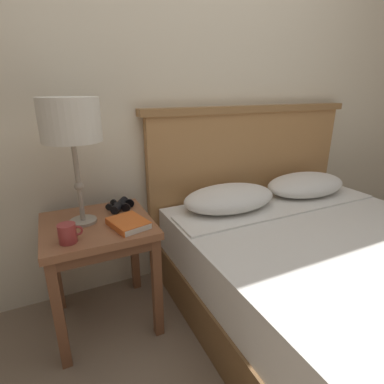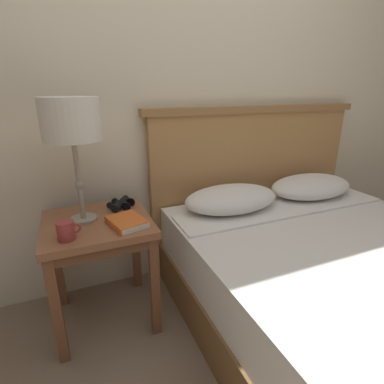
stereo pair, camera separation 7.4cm
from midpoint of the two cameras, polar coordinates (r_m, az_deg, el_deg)
wall_back at (r=1.90m, az=-3.17°, el=21.47°), size 8.00×0.06×2.60m
nightstand at (r=1.61m, az=-16.12°, el=-8.08°), size 0.52×0.50×0.60m
bed at (r=1.80m, az=26.73°, el=-14.41°), size 1.59×1.81×1.11m
table_lamp at (r=1.48m, az=-20.69°, el=12.29°), size 0.26×0.26×0.59m
book_on_nightstand at (r=1.48m, az=-10.98°, el=-5.63°), size 0.19×0.22×0.03m
binoculars_pair at (r=1.70m, az=-12.21°, el=-2.21°), size 0.16×0.16×0.05m
coffee_mug at (r=1.41m, az=-21.47°, el=-6.86°), size 0.10×0.08×0.08m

